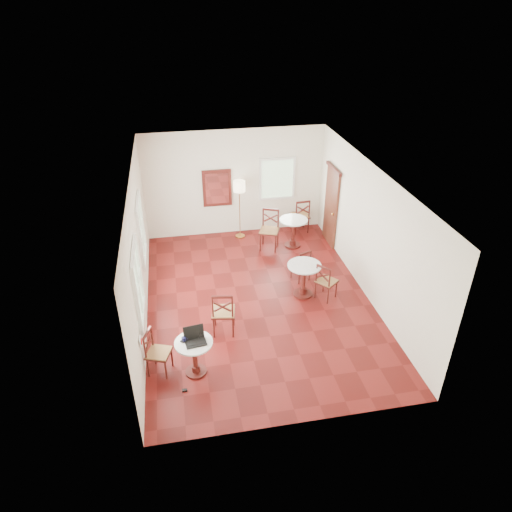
{
  "coord_description": "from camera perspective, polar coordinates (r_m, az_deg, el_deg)",
  "views": [
    {
      "loc": [
        -1.64,
        -8.44,
        6.23
      ],
      "look_at": [
        0.0,
        0.3,
        1.0
      ],
      "focal_mm": 32.36,
      "sensor_mm": 36.0,
      "label": 1
    }
  ],
  "objects": [
    {
      "name": "ground",
      "position": [
        10.61,
        0.3,
        -5.47
      ],
      "size": [
        7.0,
        7.0,
        0.0
      ],
      "primitive_type": "plane",
      "color": "#611210",
      "rests_on": "ground"
    },
    {
      "name": "room_shell",
      "position": [
        9.86,
        -0.32,
        4.35
      ],
      "size": [
        5.02,
        7.02,
        3.01
      ],
      "color": "white",
      "rests_on": "ground"
    },
    {
      "name": "cafe_table_near",
      "position": [
        8.63,
        -7.6,
        -11.9
      ],
      "size": [
        0.69,
        0.69,
        0.73
      ],
      "color": "#4B1712",
      "rests_on": "ground"
    },
    {
      "name": "cafe_table_mid",
      "position": [
        10.57,
        5.92,
        -2.52
      ],
      "size": [
        0.77,
        0.77,
        0.81
      ],
      "color": "#4B1712",
      "rests_on": "ground"
    },
    {
      "name": "cafe_table_back",
      "position": [
        12.59,
        4.62,
        3.27
      ],
      "size": [
        0.76,
        0.76,
        0.8
      ],
      "color": "#4B1712",
      "rests_on": "ground"
    },
    {
      "name": "chair_near_a",
      "position": [
        9.43,
        -4.07,
        -6.92
      ],
      "size": [
        0.55,
        0.55,
        1.03
      ],
      "rotation": [
        0.0,
        0.0,
        2.97
      ],
      "color": "#4B1712",
      "rests_on": "ground"
    },
    {
      "name": "chair_near_b",
      "position": [
        8.77,
        -12.1,
        -11.57
      ],
      "size": [
        0.54,
        0.54,
        0.91
      ],
      "rotation": [
        0.0,
        0.0,
        1.21
      ],
      "color": "#4B1712",
      "rests_on": "ground"
    },
    {
      "name": "chair_mid_a",
      "position": [
        11.15,
        5.64,
        -1.11
      ],
      "size": [
        0.5,
        0.5,
        0.84
      ],
      "rotation": [
        0.0,
        0.0,
        3.51
      ],
      "color": "#4B1712",
      "rests_on": "ground"
    },
    {
      "name": "chair_mid_b",
      "position": [
        10.55,
        8.64,
        -3.12
      ],
      "size": [
        0.59,
        0.59,
        0.91
      ],
      "rotation": [
        0.0,
        0.0,
        2.25
      ],
      "color": "#4B1712",
      "rests_on": "ground"
    },
    {
      "name": "chair_back_a",
      "position": [
        13.38,
        5.52,
        5.02
      ],
      "size": [
        0.51,
        0.51,
        1.03
      ],
      "rotation": [
        0.0,
        0.0,
        3.21
      ],
      "color": "#4B1712",
      "rests_on": "ground"
    },
    {
      "name": "chair_back_b",
      "position": [
        12.44,
        1.67,
        3.25
      ],
      "size": [
        0.65,
        0.65,
        1.09
      ],
      "rotation": [
        0.0,
        0.0,
        -0.38
      ],
      "color": "#4B1712",
      "rests_on": "ground"
    },
    {
      "name": "floor_lamp",
      "position": [
        12.66,
        -2.08,
        8.15
      ],
      "size": [
        0.33,
        0.33,
        1.68
      ],
      "color": "#BF8C3F",
      "rests_on": "ground"
    },
    {
      "name": "laptop",
      "position": [
        8.42,
        -7.58,
        -10.0
      ],
      "size": [
        0.41,
        0.36,
        0.27
      ],
      "rotation": [
        0.0,
        0.0,
        0.14
      ],
      "color": "black",
      "rests_on": "cafe_table_near"
    },
    {
      "name": "mouse",
      "position": [
        8.46,
        -9.02,
        -10.33
      ],
      "size": [
        0.12,
        0.1,
        0.04
      ],
      "primitive_type": "ellipsoid",
      "rotation": [
        0.0,
        0.0,
        0.29
      ],
      "color": "black",
      "rests_on": "cafe_table_near"
    },
    {
      "name": "navy_mug",
      "position": [
        8.45,
        -8.9,
        -10.15
      ],
      "size": [
        0.12,
        0.08,
        0.09
      ],
      "color": "black",
      "rests_on": "cafe_table_near"
    },
    {
      "name": "water_glass",
      "position": [
        8.46,
        -6.94,
        -9.83
      ],
      "size": [
        0.06,
        0.06,
        0.11
      ],
      "primitive_type": "cylinder",
      "color": "white",
      "rests_on": "cafe_table_near"
    },
    {
      "name": "power_adapter",
      "position": [
        8.62,
        -8.8,
        -16.08
      ],
      "size": [
        0.09,
        0.05,
        0.04
      ],
      "primitive_type": "cube",
      "color": "black",
      "rests_on": "ground"
    }
  ]
}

